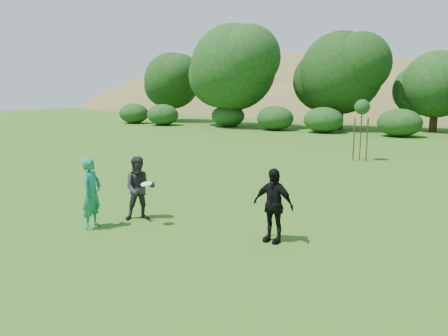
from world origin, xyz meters
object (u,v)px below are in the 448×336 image
(player_teal, at_px, (92,193))
(sapling, at_px, (362,109))
(player_black, at_px, (273,205))
(player_grey, at_px, (140,188))

(player_teal, height_order, sapling, sapling)
(player_teal, bearing_deg, player_black, -88.33)
(player_grey, xyz_separation_m, sapling, (2.59, 12.46, 1.60))
(player_teal, height_order, player_black, player_teal)
(player_black, bearing_deg, sapling, 99.37)
(player_grey, bearing_deg, player_teal, -156.95)
(player_grey, distance_m, sapling, 12.82)
(sapling, bearing_deg, player_grey, -101.75)
(player_teal, relative_size, player_black, 1.05)
(player_grey, bearing_deg, sapling, 37.07)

